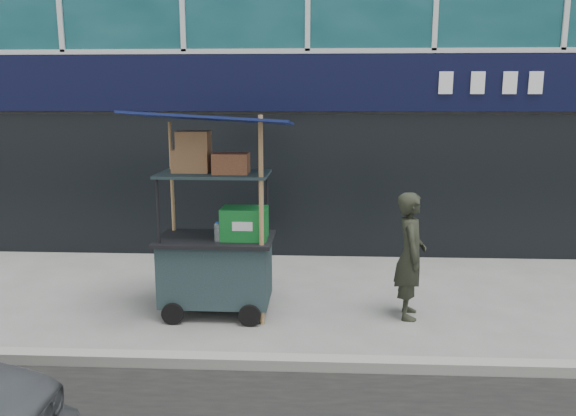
{
  "coord_description": "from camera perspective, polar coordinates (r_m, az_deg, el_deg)",
  "views": [
    {
      "loc": [
        0.15,
        -5.41,
        2.68
      ],
      "look_at": [
        -0.18,
        1.2,
        1.37
      ],
      "focal_mm": 35.0,
      "sensor_mm": 36.0,
      "label": 1
    }
  ],
  "objects": [
    {
      "name": "ground",
      "position": [
        6.04,
        1.16,
        -15.12
      ],
      "size": [
        80.0,
        80.0,
        0.0
      ],
      "primitive_type": "plane",
      "color": "slate",
      "rests_on": "ground"
    },
    {
      "name": "curb",
      "position": [
        5.83,
        1.1,
        -15.46
      ],
      "size": [
        80.0,
        0.18,
        0.12
      ],
      "primitive_type": "cube",
      "color": "gray",
      "rests_on": "ground"
    },
    {
      "name": "vendor_cart",
      "position": [
        6.99,
        -7.21,
        -3.71
      ],
      "size": [
        1.89,
        1.35,
        2.54
      ],
      "rotation": [
        0.0,
        0.0,
        -0.01
      ],
      "color": "#1B2E2F",
      "rests_on": "ground"
    },
    {
      "name": "vendor_man",
      "position": [
        7.02,
        12.32,
        -4.74
      ],
      "size": [
        0.43,
        0.6,
        1.56
      ],
      "primitive_type": "imported",
      "rotation": [
        0.0,
        0.0,
        1.48
      ],
      "color": "black",
      "rests_on": "ground"
    }
  ]
}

